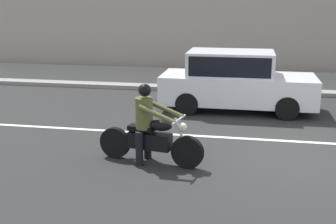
{
  "coord_description": "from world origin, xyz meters",
  "views": [
    {
      "loc": [
        -0.93,
        -8.86,
        3.17
      ],
      "look_at": [
        -2.44,
        -0.86,
        1.03
      ],
      "focal_mm": 46.25,
      "sensor_mm": 36.0,
      "label": 1
    }
  ],
  "objects": [
    {
      "name": "ground_plane",
      "position": [
        0.0,
        0.0,
        0.0
      ],
      "size": [
        80.0,
        80.0,
        0.0
      ],
      "primitive_type": "plane",
      "color": "#292929"
    },
    {
      "name": "sidewalk_slab",
      "position": [
        0.0,
        8.0,
        0.07
      ],
      "size": [
        40.0,
        4.4,
        0.14
      ],
      "primitive_type": "cube",
      "color": "gray",
      "rests_on": "ground_plane"
    },
    {
      "name": "lane_marking_stripe",
      "position": [
        1.0,
        0.9,
        0.0
      ],
      "size": [
        18.0,
        0.14,
        0.01
      ],
      "primitive_type": "cube",
      "color": "silver",
      "rests_on": "ground_plane"
    },
    {
      "name": "motorcycle_with_rider_olive",
      "position": [
        -2.79,
        -0.98,
        0.64
      ],
      "size": [
        2.18,
        0.77,
        1.59
      ],
      "color": "black",
      "rests_on": "ground_plane"
    },
    {
      "name": "parked_sedan_white",
      "position": [
        -1.31,
        3.56,
        0.88
      ],
      "size": [
        4.37,
        1.82,
        1.72
      ],
      "color": "silver",
      "rests_on": "ground_plane"
    }
  ]
}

